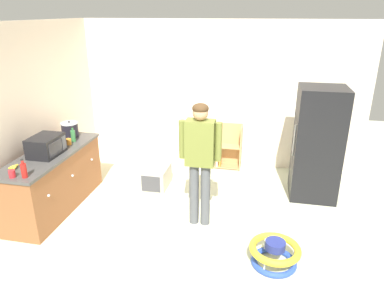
{
  "coord_description": "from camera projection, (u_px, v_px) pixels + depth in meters",
  "views": [
    {
      "loc": [
        0.79,
        -4.09,
        2.83
      ],
      "look_at": [
        -0.18,
        0.57,
        1.02
      ],
      "focal_mm": 33.0,
      "sensor_mm": 36.0,
      "label": 1
    }
  ],
  "objects": [
    {
      "name": "ground_plane",
      "position": [
        197.0,
        228.0,
        4.9
      ],
      "size": [
        12.0,
        12.0,
        0.0
      ],
      "primitive_type": "plane",
      "color": "beige",
      "rests_on": "ground"
    },
    {
      "name": "back_wall",
      "position": [
        221.0,
        95.0,
        6.55
      ],
      "size": [
        5.2,
        0.06,
        2.7
      ],
      "primitive_type": "cube",
      "color": "beige",
      "rests_on": "ground"
    },
    {
      "name": "left_side_wall",
      "position": [
        46.0,
        109.0,
        5.66
      ],
      "size": [
        0.06,
        2.99,
        2.7
      ],
      "primitive_type": "cube",
      "color": "beige",
      "rests_on": "ground"
    },
    {
      "name": "kitchen_counter",
      "position": [
        54.0,
        180.0,
        5.27
      ],
      "size": [
        0.65,
        1.87,
        0.9
      ],
      "color": "brown",
      "rests_on": "ground"
    },
    {
      "name": "refrigerator",
      "position": [
        317.0,
        144.0,
        5.48
      ],
      "size": [
        0.73,
        0.68,
        1.78
      ],
      "color": "black",
      "rests_on": "ground"
    },
    {
      "name": "bookshelf",
      "position": [
        217.0,
        148.0,
        6.73
      ],
      "size": [
        0.8,
        0.28,
        0.85
      ],
      "color": "tan",
      "rests_on": "ground"
    },
    {
      "name": "standing_person",
      "position": [
        200.0,
        154.0,
        4.65
      ],
      "size": [
        0.57,
        0.22,
        1.74
      ],
      "color": "#4D5056",
      "rests_on": "ground"
    },
    {
      "name": "baby_walker",
      "position": [
        275.0,
        253.0,
        4.14
      ],
      "size": [
        0.6,
        0.6,
        0.32
      ],
      "color": "#2A4BB8",
      "rests_on": "ground"
    },
    {
      "name": "pet_carrier",
      "position": [
        156.0,
        177.0,
        5.99
      ],
      "size": [
        0.42,
        0.55,
        0.36
      ],
      "color": "beige",
      "rests_on": "ground"
    },
    {
      "name": "microwave",
      "position": [
        46.0,
        146.0,
        4.98
      ],
      "size": [
        0.37,
        0.48,
        0.28
      ],
      "color": "black",
      "rests_on": "kitchen_counter"
    },
    {
      "name": "crock_pot",
      "position": [
        70.0,
        130.0,
        5.72
      ],
      "size": [
        0.27,
        0.27,
        0.27
      ],
      "color": "black",
      "rests_on": "kitchen_counter"
    },
    {
      "name": "banana_bunch",
      "position": [
        14.0,
        167.0,
        4.58
      ],
      "size": [
        0.12,
        0.16,
        0.04
      ],
      "color": "yellow",
      "rests_on": "kitchen_counter"
    },
    {
      "name": "green_glass_bottle",
      "position": [
        73.0,
        136.0,
        5.51
      ],
      "size": [
        0.07,
        0.07,
        0.25
      ],
      "color": "#33753D",
      "rests_on": "kitchen_counter"
    },
    {
      "name": "ketchup_bottle",
      "position": [
        24.0,
        170.0,
        4.31
      ],
      "size": [
        0.07,
        0.07,
        0.25
      ],
      "color": "red",
      "rests_on": "kitchen_counter"
    },
    {
      "name": "white_cup",
      "position": [
        59.0,
        142.0,
        5.39
      ],
      "size": [
        0.08,
        0.08,
        0.09
      ],
      "primitive_type": "cylinder",
      "color": "white",
      "rests_on": "kitchen_counter"
    },
    {
      "name": "orange_cup",
      "position": [
        69.0,
        142.0,
        5.4
      ],
      "size": [
        0.08,
        0.08,
        0.09
      ],
      "primitive_type": "cylinder",
      "color": "orange",
      "rests_on": "kitchen_counter"
    },
    {
      "name": "yellow_cup",
      "position": [
        49.0,
        142.0,
        5.36
      ],
      "size": [
        0.08,
        0.08,
        0.09
      ],
      "primitive_type": "cylinder",
      "color": "yellow",
      "rests_on": "kitchen_counter"
    },
    {
      "name": "red_cup",
      "position": [
        12.0,
        174.0,
        4.34
      ],
      "size": [
        0.08,
        0.08,
        0.09
      ],
      "primitive_type": "cylinder",
      "color": "red",
      "rests_on": "kitchen_counter"
    }
  ]
}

